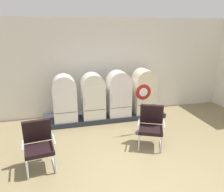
# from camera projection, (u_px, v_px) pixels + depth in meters

# --- Properties ---
(ground) EXTENTS (12.00, 10.00, 0.05)m
(ground) POSITION_uv_depth(u_px,v_px,m) (137.00, 175.00, 4.53)
(ground) COLOR #81734F
(back_wall) EXTENTS (11.76, 0.12, 3.21)m
(back_wall) POSITION_uv_depth(u_px,v_px,m) (101.00, 67.00, 7.42)
(back_wall) COLOR silver
(back_wall) RESTS_ON ground
(display_plinth) EXTENTS (3.95, 0.95, 0.15)m
(display_plinth) POSITION_uv_depth(u_px,v_px,m) (105.00, 116.00, 7.29)
(display_plinth) COLOR #252B34
(display_plinth) RESTS_ON ground
(refrigerator_0) EXTENTS (0.70, 0.61, 1.41)m
(refrigerator_0) POSITION_uv_depth(u_px,v_px,m) (65.00, 97.00, 6.61)
(refrigerator_0) COLOR white
(refrigerator_0) RESTS_ON display_plinth
(refrigerator_1) EXTENTS (0.70, 0.62, 1.42)m
(refrigerator_1) POSITION_uv_depth(u_px,v_px,m) (93.00, 95.00, 6.83)
(refrigerator_1) COLOR silver
(refrigerator_1) RESTS_ON display_plinth
(refrigerator_2) EXTENTS (0.71, 0.61, 1.45)m
(refrigerator_2) POSITION_uv_depth(u_px,v_px,m) (119.00, 92.00, 7.02)
(refrigerator_2) COLOR white
(refrigerator_2) RESTS_ON display_plinth
(refrigerator_3) EXTENTS (0.67, 0.67, 1.46)m
(refrigerator_3) POSITION_uv_depth(u_px,v_px,m) (144.00, 90.00, 7.24)
(refrigerator_3) COLOR beige
(refrigerator_3) RESTS_ON display_plinth
(armchair_left) EXTENTS (0.71, 0.72, 1.04)m
(armchair_left) POSITION_uv_depth(u_px,v_px,m) (38.00, 143.00, 4.62)
(armchair_left) COLOR silver
(armchair_left) RESTS_ON ground
(armchair_right) EXTENTS (0.81, 0.84, 1.04)m
(armchair_right) POSITION_uv_depth(u_px,v_px,m) (151.00, 124.00, 5.53)
(armchair_right) COLOR silver
(armchair_right) RESTS_ON ground
(sign_stand) EXTENTS (0.43, 0.32, 1.45)m
(sign_stand) POSITION_uv_depth(u_px,v_px,m) (142.00, 111.00, 6.08)
(sign_stand) COLOR #2D2D30
(sign_stand) RESTS_ON ground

